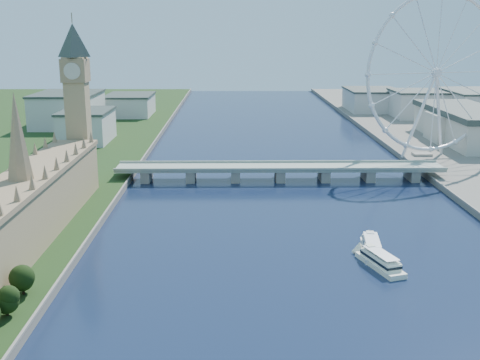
{
  "coord_description": "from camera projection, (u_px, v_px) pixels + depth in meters",
  "views": [
    {
      "loc": [
        -32.29,
        -95.49,
        99.09
      ],
      "look_at": [
        -28.15,
        210.0,
        22.55
      ],
      "focal_mm": 45.0,
      "sensor_mm": 36.0,
      "label": 1
    }
  ],
  "objects": [
    {
      "name": "parliament_range",
      "position": [
        24.0,
        210.0,
        275.83
      ],
      "size": [
        24.0,
        200.0,
        70.0
      ],
      "color": "tan",
      "rests_on": "ground"
    },
    {
      "name": "big_ben",
      "position": [
        76.0,
        84.0,
        368.9
      ],
      "size": [
        20.02,
        20.02,
        110.0
      ],
      "color": "tan",
      "rests_on": "ground"
    },
    {
      "name": "westminster_bridge",
      "position": [
        280.0,
        170.0,
        406.49
      ],
      "size": [
        220.0,
        22.0,
        9.5
      ],
      "color": "gray",
      "rests_on": "ground"
    },
    {
      "name": "london_eye",
      "position": [
        436.0,
        73.0,
        446.69
      ],
      "size": [
        113.6,
        39.12,
        124.3
      ],
      "color": "silver",
      "rests_on": "ground"
    },
    {
      "name": "county_hall",
      "position": [
        464.0,
        144.0,
        536.49
      ],
      "size": [
        54.0,
        144.0,
        35.0
      ],
      "primitive_type": null,
      "color": "beige",
      "rests_on": "ground"
    },
    {
      "name": "city_skyline",
      "position": [
        297.0,
        107.0,
        656.75
      ],
      "size": [
        505.0,
        280.0,
        32.0
      ],
      "color": "beige",
      "rests_on": "ground"
    },
    {
      "name": "tour_boat_near",
      "position": [
        371.0,
        253.0,
        274.21
      ],
      "size": [
        12.55,
        33.56,
        7.27
      ],
      "primitive_type": null,
      "rotation": [
        0.0,
        0.0,
        -0.13
      ],
      "color": "silver",
      "rests_on": "ground"
    },
    {
      "name": "tour_boat_far",
      "position": [
        380.0,
        267.0,
        257.92
      ],
      "size": [
        17.7,
        33.49,
        7.2
      ],
      "primitive_type": null,
      "rotation": [
        0.0,
        0.0,
        0.3
      ],
      "color": "white",
      "rests_on": "ground"
    }
  ]
}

